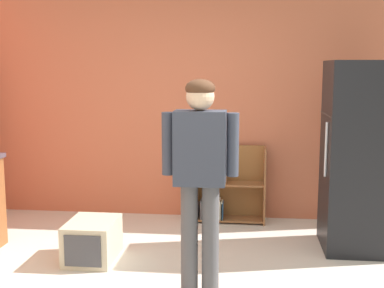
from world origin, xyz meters
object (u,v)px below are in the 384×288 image
Objects in this scene: bookshelf at (224,188)px; standing_person at (200,167)px; refrigerator at (363,157)px; pet_carrier at (92,240)px.

standing_person reaches higher than bookshelf.
pet_carrier is (-2.45, -0.58, -0.71)m from refrigerator.
bookshelf is (-1.33, 0.74, -0.51)m from refrigerator.
refrigerator is 2.61m from pet_carrier.
bookshelf is at bearing 87.22° from standing_person.
refrigerator is at bearing 13.31° from pet_carrier.
refrigerator is 1.09× the size of standing_person.
standing_person is 2.96× the size of pet_carrier.
pet_carrier is at bearing -130.22° from bookshelf.
standing_person is at bearing -29.24° from pet_carrier.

